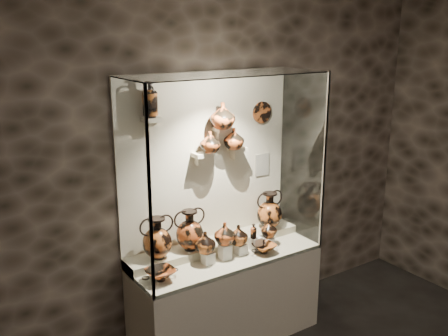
# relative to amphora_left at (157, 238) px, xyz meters

# --- Properties ---
(wall_back) EXTENTS (5.00, 0.02, 3.20)m
(wall_back) POSITION_rel_amphora_left_xyz_m (0.59, 0.17, 0.52)
(wall_back) COLOR black
(wall_back) RESTS_ON ground
(plinth) EXTENTS (1.70, 0.60, 0.80)m
(plinth) POSITION_rel_amphora_left_xyz_m (0.59, -0.15, -0.68)
(plinth) COLOR beige
(plinth) RESTS_ON floor
(front_tier) EXTENTS (1.68, 0.58, 0.03)m
(front_tier) POSITION_rel_amphora_left_xyz_m (0.59, -0.15, -0.26)
(front_tier) COLOR #BCB092
(front_tier) RESTS_ON plinth
(rear_tier) EXTENTS (1.70, 0.25, 0.10)m
(rear_tier) POSITION_rel_amphora_left_xyz_m (0.59, 0.03, -0.23)
(rear_tier) COLOR #BCB092
(rear_tier) RESTS_ON plinth
(back_panel) EXTENTS (1.70, 0.03, 1.60)m
(back_panel) POSITION_rel_amphora_left_xyz_m (0.59, 0.17, 0.52)
(back_panel) COLOR beige
(back_panel) RESTS_ON plinth
(glass_front) EXTENTS (1.70, 0.01, 1.60)m
(glass_front) POSITION_rel_amphora_left_xyz_m (0.59, -0.44, 0.52)
(glass_front) COLOR white
(glass_front) RESTS_ON plinth
(glass_left) EXTENTS (0.01, 0.60, 1.60)m
(glass_left) POSITION_rel_amphora_left_xyz_m (-0.26, -0.15, 0.52)
(glass_left) COLOR white
(glass_left) RESTS_ON plinth
(glass_right) EXTENTS (0.01, 0.60, 1.60)m
(glass_right) POSITION_rel_amphora_left_xyz_m (1.43, -0.15, 0.52)
(glass_right) COLOR white
(glass_right) RESTS_ON plinth
(glass_top) EXTENTS (1.70, 0.60, 0.01)m
(glass_top) POSITION_rel_amphora_left_xyz_m (0.59, -0.15, 1.32)
(glass_top) COLOR white
(glass_top) RESTS_ON back_panel
(frame_post_left) EXTENTS (0.02, 0.02, 1.60)m
(frame_post_left) POSITION_rel_amphora_left_xyz_m (-0.25, -0.44, 0.52)
(frame_post_left) COLOR gray
(frame_post_left) RESTS_ON plinth
(frame_post_right) EXTENTS (0.02, 0.02, 1.60)m
(frame_post_right) POSITION_rel_amphora_left_xyz_m (1.43, -0.44, 0.52)
(frame_post_right) COLOR gray
(frame_post_right) RESTS_ON plinth
(pedestal_a) EXTENTS (0.09, 0.09, 0.10)m
(pedestal_a) POSITION_rel_amphora_left_xyz_m (0.37, -0.20, -0.20)
(pedestal_a) COLOR silver
(pedestal_a) RESTS_ON front_tier
(pedestal_b) EXTENTS (0.09, 0.09, 0.13)m
(pedestal_b) POSITION_rel_amphora_left_xyz_m (0.54, -0.20, -0.18)
(pedestal_b) COLOR silver
(pedestal_b) RESTS_ON front_tier
(pedestal_c) EXTENTS (0.09, 0.09, 0.09)m
(pedestal_c) POSITION_rel_amphora_left_xyz_m (0.71, -0.20, -0.20)
(pedestal_c) COLOR silver
(pedestal_c) RESTS_ON front_tier
(pedestal_d) EXTENTS (0.09, 0.09, 0.12)m
(pedestal_d) POSITION_rel_amphora_left_xyz_m (0.87, -0.20, -0.19)
(pedestal_d) COLOR silver
(pedestal_d) RESTS_ON front_tier
(pedestal_e) EXTENTS (0.09, 0.09, 0.08)m
(pedestal_e) POSITION_rel_amphora_left_xyz_m (1.01, -0.20, -0.21)
(pedestal_e) COLOR silver
(pedestal_e) RESTS_ON front_tier
(bracket_ul) EXTENTS (0.14, 0.12, 0.04)m
(bracket_ul) POSITION_rel_amphora_left_xyz_m (0.04, 0.09, 0.97)
(bracket_ul) COLOR beige
(bracket_ul) RESTS_ON back_panel
(bracket_ca) EXTENTS (0.14, 0.12, 0.04)m
(bracket_ca) POSITION_rel_amphora_left_xyz_m (0.49, 0.09, 0.62)
(bracket_ca) COLOR beige
(bracket_ca) RESTS_ON back_panel
(bracket_cb) EXTENTS (0.10, 0.12, 0.04)m
(bracket_cb) POSITION_rel_amphora_left_xyz_m (0.69, 0.09, 0.82)
(bracket_cb) COLOR beige
(bracket_cb) RESTS_ON back_panel
(bracket_cc) EXTENTS (0.14, 0.12, 0.04)m
(bracket_cc) POSITION_rel_amphora_left_xyz_m (0.87, 0.09, 0.62)
(bracket_cc) COLOR beige
(bracket_cc) RESTS_ON back_panel
(amphora_left) EXTENTS (0.36, 0.36, 0.36)m
(amphora_left) POSITION_rel_amphora_left_xyz_m (0.00, 0.00, 0.00)
(amphora_left) COLOR #AD5521
(amphora_left) RESTS_ON rear_tier
(amphora_mid) EXTENTS (0.33, 0.33, 0.36)m
(amphora_mid) POSITION_rel_amphora_left_xyz_m (0.31, -0.00, 0.00)
(amphora_mid) COLOR #BB4F21
(amphora_mid) RESTS_ON rear_tier
(amphora_right) EXTENTS (0.32, 0.32, 0.36)m
(amphora_right) POSITION_rel_amphora_left_xyz_m (1.18, -0.00, 0.00)
(amphora_right) COLOR #AD5521
(amphora_right) RESTS_ON rear_tier
(jug_a) EXTENTS (0.19, 0.19, 0.18)m
(jug_a) POSITION_rel_amphora_left_xyz_m (0.35, -0.18, -0.06)
(jug_a) COLOR #AD5521
(jug_a) RESTS_ON pedestal_a
(jug_b) EXTENTS (0.23, 0.23, 0.19)m
(jug_b) POSITION_rel_amphora_left_xyz_m (0.55, -0.18, -0.02)
(jug_b) COLOR #BB4F21
(jug_b) RESTS_ON pedestal_b
(jug_c) EXTENTS (0.21, 0.21, 0.18)m
(jug_c) POSITION_rel_amphora_left_xyz_m (0.69, -0.18, -0.07)
(jug_c) COLOR #AD5521
(jug_c) RESTS_ON pedestal_c
(jug_e) EXTENTS (0.19, 0.19, 0.16)m
(jug_e) POSITION_rel_amphora_left_xyz_m (1.03, -0.18, -0.09)
(jug_e) COLOR #AD5521
(jug_e) RESTS_ON pedestal_e
(lekythos_small) EXTENTS (0.07, 0.07, 0.15)m
(lekythos_small) POSITION_rel_amphora_left_xyz_m (0.83, -0.21, -0.05)
(lekythos_small) COLOR #BB4F21
(lekythos_small) RESTS_ON pedestal_d
(kylix_left) EXTENTS (0.35, 0.32, 0.12)m
(kylix_left) POSITION_rel_amphora_left_xyz_m (-0.10, -0.24, -0.19)
(kylix_left) COLOR #BB4F21
(kylix_left) RESTS_ON front_tier
(kylix_right) EXTENTS (0.29, 0.25, 0.10)m
(kylix_right) POSITION_rel_amphora_left_xyz_m (0.89, -0.30, -0.20)
(kylix_right) COLOR #AD5521
(kylix_right) RESTS_ON front_tier
(lekythos_tall) EXTENTS (0.16, 0.16, 0.31)m
(lekythos_tall) POSITION_rel_amphora_left_xyz_m (0.02, 0.08, 1.15)
(lekythos_tall) COLOR #AD5521
(lekythos_tall) RESTS_ON bracket_ul
(ovoid_vase_a) EXTENTS (0.19, 0.19, 0.18)m
(ovoid_vase_a) POSITION_rel_amphora_left_xyz_m (0.55, 0.06, 0.73)
(ovoid_vase_a) COLOR #BB4F21
(ovoid_vase_a) RESTS_ON bracket_ca
(ovoid_vase_b) EXTENTS (0.28, 0.28, 0.22)m
(ovoid_vase_b) POSITION_rel_amphora_left_xyz_m (0.67, 0.04, 0.95)
(ovoid_vase_b) COLOR #BB4F21
(ovoid_vase_b) RESTS_ON bracket_cb
(ovoid_vase_c) EXTENTS (0.21, 0.21, 0.19)m
(ovoid_vase_c) POSITION_rel_amphora_left_xyz_m (0.80, 0.05, 0.73)
(ovoid_vase_c) COLOR #BB4F21
(ovoid_vase_c) RESTS_ON bracket_cc
(wall_plate) EXTENTS (0.20, 0.02, 0.20)m
(wall_plate) POSITION_rel_amphora_left_xyz_m (1.18, 0.14, 0.92)
(wall_plate) COLOR #AA4E21
(wall_plate) RESTS_ON back_panel
(info_placard) EXTENTS (0.16, 0.01, 0.21)m
(info_placard) POSITION_rel_amphora_left_xyz_m (1.20, 0.15, 0.42)
(info_placard) COLOR beige
(info_placard) RESTS_ON back_panel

